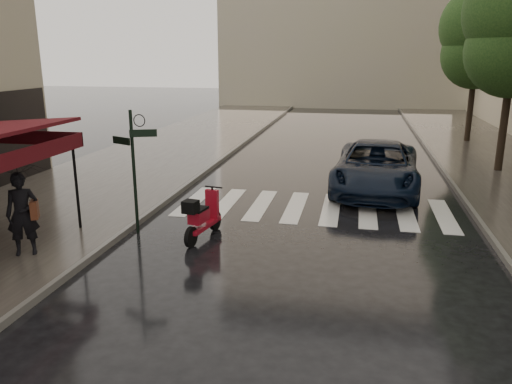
% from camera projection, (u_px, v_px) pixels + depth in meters
% --- Properties ---
extents(ground, '(120.00, 120.00, 0.00)m').
position_uv_depth(ground, '(130.00, 289.00, 9.62)').
color(ground, black).
rests_on(ground, ground).
extents(sidewalk_near, '(6.00, 60.00, 0.12)m').
position_uv_depth(sidewalk_near, '(155.00, 157.00, 21.81)').
color(sidewalk_near, '#38332D').
rests_on(sidewalk_near, ground).
extents(curb_near, '(0.12, 60.00, 0.16)m').
position_uv_depth(curb_near, '(222.00, 160.00, 21.22)').
color(curb_near, '#595651').
rests_on(curb_near, ground).
extents(curb_far, '(0.12, 60.00, 0.16)m').
position_uv_depth(curb_far, '(441.00, 169.00, 19.51)').
color(curb_far, '#595651').
rests_on(curb_far, ground).
extents(crosswalk, '(7.85, 3.20, 0.01)m').
position_uv_depth(crosswalk, '(313.00, 208.00, 14.71)').
color(crosswalk, silver).
rests_on(crosswalk, ground).
extents(signpost, '(1.17, 0.29, 3.10)m').
position_uv_depth(signpost, '(134.00, 162.00, 12.20)').
color(signpost, black).
rests_on(signpost, ground).
extents(tree_far, '(3.80, 3.80, 8.16)m').
position_uv_depth(tree_far, '(479.00, 32.00, 24.27)').
color(tree_far, black).
rests_on(tree_far, sidewalk_far).
extents(pedestrian_with_umbrella, '(1.47, 1.48, 2.54)m').
position_uv_depth(pedestrian_with_umbrella, '(18.00, 179.00, 10.57)').
color(pedestrian_with_umbrella, black).
rests_on(pedestrian_with_umbrella, sidewalk_near).
extents(scooter, '(0.64, 1.78, 1.17)m').
position_uv_depth(scooter, '(202.00, 218.00, 12.10)').
color(scooter, black).
rests_on(scooter, ground).
extents(parked_car, '(3.03, 5.93, 1.60)m').
position_uv_depth(parked_car, '(376.00, 167.00, 16.46)').
color(parked_car, black).
rests_on(parked_car, ground).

